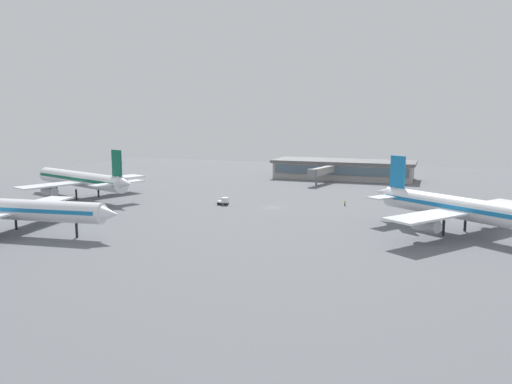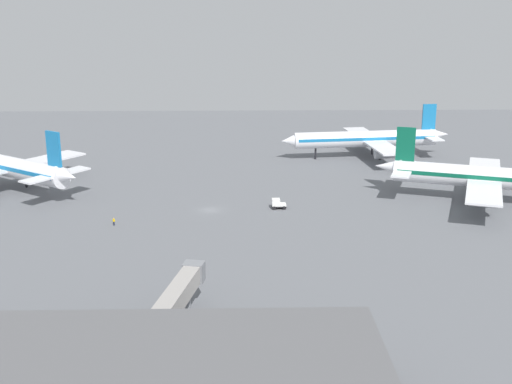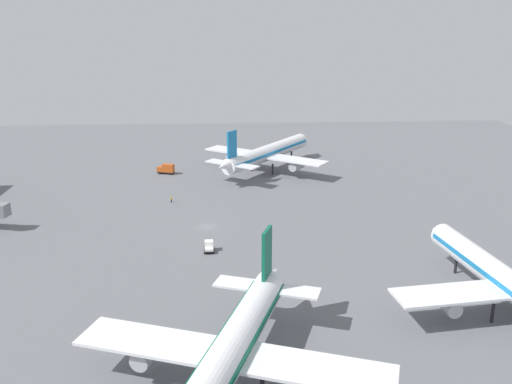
# 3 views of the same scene
# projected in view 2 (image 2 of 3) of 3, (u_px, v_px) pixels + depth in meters

# --- Properties ---
(ground) EXTENTS (288.00, 288.00, 0.00)m
(ground) POSITION_uv_depth(u_px,v_px,m) (210.00, 210.00, 151.16)
(ground) COLOR slate
(terminal_building) EXTENTS (60.69, 21.78, 7.99)m
(terminal_building) POSITION_uv_depth(u_px,v_px,m) (116.00, 384.00, 74.93)
(terminal_building) COLOR #9E9993
(terminal_building) RESTS_ON ground
(airplane_at_gate) EXTENTS (47.24, 40.01, 16.87)m
(airplane_at_gate) POSITION_uv_depth(u_px,v_px,m) (3.00, 165.00, 166.59)
(airplane_at_gate) COLOR white
(airplane_at_gate) RESTS_ON ground
(airplane_taxiing) EXTENTS (53.18, 43.77, 16.76)m
(airplane_taxiing) POSITION_uv_depth(u_px,v_px,m) (492.00, 178.00, 154.94)
(airplane_taxiing) COLOR white
(airplane_taxiing) RESTS_ON ground
(airplane_distant) EXTENTS (51.93, 41.89, 15.80)m
(airplane_distant) POSITION_uv_depth(u_px,v_px,m) (367.00, 139.00, 200.82)
(airplane_distant) COLOR white
(airplane_distant) RESTS_ON ground
(baggage_tug) EXTENTS (3.25, 2.27, 2.30)m
(baggage_tug) POSITION_uv_depth(u_px,v_px,m) (278.00, 204.00, 151.96)
(baggage_tug) COLOR black
(baggage_tug) RESTS_ON ground
(ground_crew_worker) EXTENTS (0.52, 0.52, 1.67)m
(ground_crew_worker) POSITION_uv_depth(u_px,v_px,m) (114.00, 222.00, 140.54)
(ground_crew_worker) COLOR #1E2338
(ground_crew_worker) RESTS_ON ground
(jet_bridge) EXTENTS (7.00, 20.81, 6.74)m
(jet_bridge) POSITION_uv_depth(u_px,v_px,m) (178.00, 296.00, 94.92)
(jet_bridge) COLOR #9E9993
(jet_bridge) RESTS_ON ground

